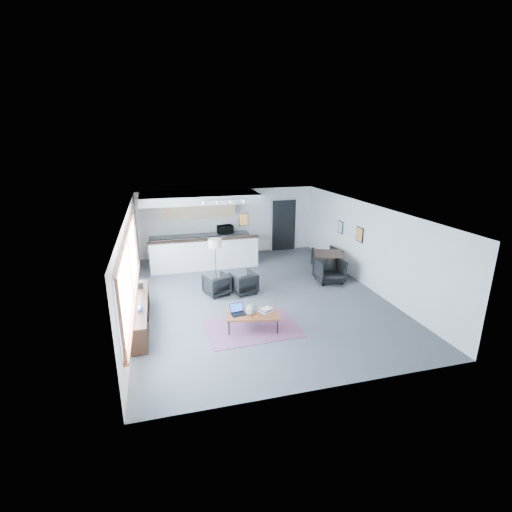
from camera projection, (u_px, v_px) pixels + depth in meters
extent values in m
cube|color=#464649|center=(258.00, 296.00, 11.05)|extent=(7.00, 9.00, 0.01)
cube|color=white|center=(258.00, 209.00, 10.27)|extent=(7.00, 9.00, 0.01)
cube|color=silver|center=(229.00, 222.00, 14.81)|extent=(7.00, 0.01, 2.60)
cube|color=silver|center=(326.00, 327.00, 6.51)|extent=(7.00, 0.01, 2.60)
cube|color=silver|center=(131.00, 264.00, 9.80)|extent=(0.01, 9.00, 2.60)
cube|color=silver|center=(367.00, 245.00, 11.53)|extent=(0.01, 9.00, 2.60)
cube|color=#8CBFFF|center=(129.00, 268.00, 8.91)|extent=(0.02, 5.80, 1.55)
cube|color=brown|center=(134.00, 298.00, 9.16)|extent=(0.10, 5.95, 0.06)
cube|color=brown|center=(127.00, 235.00, 8.68)|extent=(0.06, 5.95, 0.06)
cube|color=brown|center=(121.00, 322.00, 6.25)|extent=(0.06, 0.06, 1.60)
cube|color=brown|center=(130.00, 267.00, 8.92)|extent=(0.06, 0.06, 1.60)
cube|color=brown|center=(135.00, 238.00, 11.59)|extent=(0.06, 0.06, 1.60)
cube|color=black|center=(140.00, 302.00, 9.13)|extent=(0.35, 3.00, 0.05)
cube|color=black|center=(142.00, 323.00, 9.30)|extent=(0.35, 3.00, 0.05)
cube|color=black|center=(139.00, 342.00, 7.88)|extent=(0.33, 0.04, 0.55)
cube|color=black|center=(141.00, 313.00, 9.21)|extent=(0.33, 0.04, 0.55)
cube|color=black|center=(143.00, 291.00, 10.55)|extent=(0.33, 0.04, 0.55)
cube|color=#3359A5|center=(140.00, 345.00, 8.06)|extent=(0.18, 0.04, 0.20)
cube|color=silver|center=(140.00, 340.00, 8.22)|extent=(0.18, 0.04, 0.22)
cube|color=maroon|center=(141.00, 336.00, 8.37)|extent=(0.18, 0.04, 0.24)
cube|color=black|center=(141.00, 333.00, 8.53)|extent=(0.18, 0.04, 0.20)
cube|color=#3359A5|center=(141.00, 330.00, 8.69)|extent=(0.18, 0.04, 0.22)
cube|color=silver|center=(141.00, 326.00, 8.84)|extent=(0.18, 0.04, 0.24)
cube|color=maroon|center=(141.00, 323.00, 9.00)|extent=(0.18, 0.04, 0.20)
cube|color=black|center=(142.00, 320.00, 9.16)|extent=(0.18, 0.04, 0.22)
cube|color=#3359A5|center=(142.00, 316.00, 9.31)|extent=(0.18, 0.03, 0.24)
cube|color=silver|center=(142.00, 314.00, 9.47)|extent=(0.18, 0.03, 0.20)
cube|color=maroon|center=(142.00, 311.00, 9.63)|extent=(0.18, 0.03, 0.22)
cube|color=black|center=(142.00, 308.00, 9.78)|extent=(0.18, 0.04, 0.24)
cube|color=black|center=(141.00, 286.00, 9.83)|extent=(0.14, 0.02, 0.18)
sphere|color=#264C99|center=(140.00, 309.00, 8.55)|extent=(0.14, 0.14, 0.14)
cube|color=white|center=(205.00, 255.00, 13.08)|extent=(3.80, 0.25, 1.10)
cube|color=black|center=(205.00, 240.00, 12.91)|extent=(3.85, 0.32, 0.04)
cube|color=white|center=(201.00, 247.00, 14.44)|extent=(3.80, 0.60, 0.90)
cube|color=#2D2D2D|center=(200.00, 235.00, 14.31)|extent=(3.82, 0.62, 0.04)
cube|color=tan|center=(198.00, 208.00, 14.13)|extent=(2.80, 0.35, 0.70)
cube|color=white|center=(200.00, 198.00, 13.34)|extent=(4.20, 1.80, 0.30)
cube|color=black|center=(243.00, 220.00, 13.07)|extent=(0.35, 0.03, 0.45)
cube|color=orange|center=(244.00, 220.00, 13.06)|extent=(0.30, 0.01, 0.40)
cube|color=black|center=(284.00, 225.00, 15.38)|extent=(1.00, 0.12, 2.10)
cube|color=white|center=(271.00, 226.00, 15.26)|extent=(0.06, 0.10, 2.10)
cube|color=white|center=(295.00, 224.00, 15.51)|extent=(0.06, 0.10, 2.10)
cube|color=white|center=(284.00, 199.00, 15.07)|extent=(1.10, 0.10, 0.06)
cube|color=silver|center=(223.00, 200.00, 12.16)|extent=(1.60, 0.04, 0.04)
cylinder|color=silver|center=(203.00, 203.00, 12.03)|extent=(0.07, 0.07, 0.09)
cylinder|color=silver|center=(217.00, 202.00, 12.14)|extent=(0.07, 0.07, 0.09)
cylinder|color=silver|center=(231.00, 202.00, 12.25)|extent=(0.07, 0.07, 0.09)
cylinder|color=silver|center=(244.00, 201.00, 12.36)|extent=(0.07, 0.07, 0.09)
cube|color=black|center=(360.00, 235.00, 11.81)|extent=(0.03, 0.38, 0.48)
cube|color=orange|center=(359.00, 235.00, 11.81)|extent=(0.00, 0.32, 0.42)
cube|color=black|center=(341.00, 227.00, 13.02)|extent=(0.03, 0.34, 0.44)
cube|color=#859FC5|center=(340.00, 227.00, 13.02)|extent=(0.00, 0.28, 0.38)
cube|color=#62334E|center=(253.00, 328.00, 9.11)|extent=(2.28, 1.59, 0.01)
cube|color=brown|center=(253.00, 314.00, 9.00)|extent=(1.37, 0.92, 0.05)
cube|color=black|center=(229.00, 328.00, 8.75)|extent=(0.03, 0.03, 0.37)
cube|color=black|center=(229.00, 317.00, 9.30)|extent=(0.03, 0.03, 0.37)
cube|color=black|center=(278.00, 327.00, 8.81)|extent=(0.03, 0.03, 0.37)
cube|color=black|center=(275.00, 316.00, 9.36)|extent=(0.03, 0.03, 0.37)
cube|color=black|center=(253.00, 321.00, 8.73)|extent=(1.18, 0.27, 0.03)
cube|color=black|center=(252.00, 310.00, 9.28)|extent=(1.18, 0.27, 0.03)
cube|color=black|center=(238.00, 314.00, 8.94)|extent=(0.37, 0.29, 0.02)
cube|color=black|center=(237.00, 307.00, 9.01)|extent=(0.34, 0.10, 0.22)
cube|color=blue|center=(237.00, 307.00, 9.01)|extent=(0.31, 0.09, 0.19)
sphere|color=gray|center=(251.00, 310.00, 8.89)|extent=(0.27, 0.27, 0.27)
cube|color=silver|center=(266.00, 311.00, 9.09)|extent=(0.39, 0.36, 0.04)
cube|color=#3359A5|center=(266.00, 310.00, 9.08)|extent=(0.35, 0.32, 0.03)
cube|color=silver|center=(266.00, 309.00, 9.05)|extent=(0.32, 0.30, 0.03)
cube|color=#E5590C|center=(256.00, 316.00, 8.84)|extent=(0.13, 0.13, 0.01)
imported|color=black|center=(217.00, 284.00, 11.02)|extent=(0.84, 0.82, 0.69)
imported|color=black|center=(244.00, 282.00, 11.15)|extent=(0.84, 0.81, 0.71)
cylinder|color=black|center=(216.00, 282.00, 12.04)|extent=(0.29, 0.29, 0.03)
cylinder|color=black|center=(216.00, 264.00, 11.85)|extent=(0.02, 0.02, 1.24)
cylinder|color=beige|center=(215.00, 243.00, 11.65)|extent=(0.47, 0.47, 0.28)
cube|color=black|center=(328.00, 254.00, 12.48)|extent=(1.21, 1.21, 0.04)
cylinder|color=black|center=(316.00, 268.00, 12.24)|extent=(0.05, 0.05, 0.75)
cylinder|color=black|center=(315.00, 261.00, 13.03)|extent=(0.05, 0.05, 0.75)
cylinder|color=black|center=(342.00, 269.00, 12.16)|extent=(0.05, 0.05, 0.75)
cylinder|color=black|center=(339.00, 261.00, 12.95)|extent=(0.05, 0.05, 0.75)
imported|color=black|center=(330.00, 271.00, 12.00)|extent=(0.74, 0.70, 0.74)
imported|color=black|center=(326.00, 259.00, 13.26)|extent=(0.75, 0.71, 0.71)
imported|color=black|center=(225.00, 229.00, 14.49)|extent=(0.61, 0.40, 0.39)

